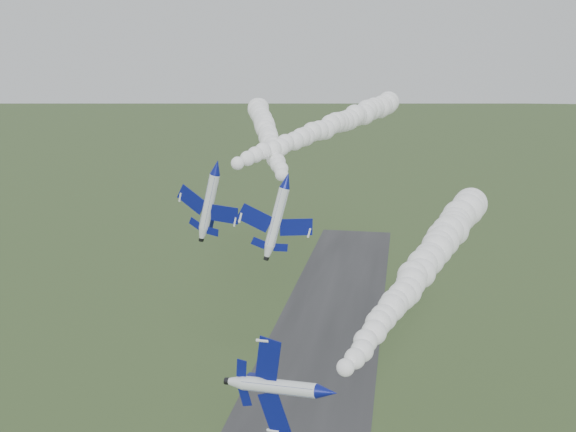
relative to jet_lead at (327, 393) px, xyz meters
name	(u,v)px	position (x,y,z in m)	size (l,w,h in m)	color
runway	(298,426)	(-9.36, 40.73, -28.96)	(24.00, 260.00, 0.04)	#2C2B2E
jet_lead	(327,393)	(0.00, 0.00, 0.00)	(5.49, 11.73, 9.74)	white
smoke_trail_jet_lead	(425,264)	(9.45, 32.29, 2.82)	(5.70, 62.43, 5.70)	white
jet_pair_left	(216,167)	(-17.44, 24.94, 16.44)	(9.38, 11.27, 3.53)	white
smoke_trail_jet_pair_left	(332,125)	(-6.78, 62.13, 18.65)	(4.82, 71.95, 4.82)	white
jet_pair_right	(287,180)	(-8.44, 25.76, 14.90)	(9.67, 11.57, 3.57)	white
smoke_trail_jet_pair_right	(266,131)	(-19.08, 63.05, 17.28)	(4.54, 71.56, 4.54)	white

